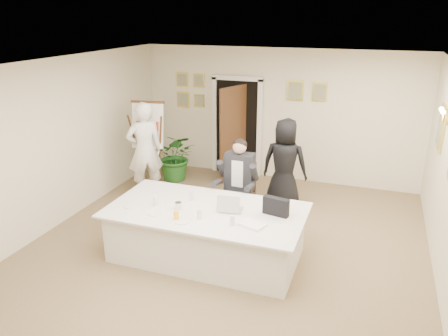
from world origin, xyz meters
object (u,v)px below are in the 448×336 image
conference_table (206,232)px  flip_chart (151,150)px  seated_man (239,182)px  oj_glass (176,216)px  steel_jug (178,206)px  standing_woman (285,164)px  laptop (231,201)px  laptop_bag (276,206)px  paper_stack (252,225)px  standing_man (145,150)px  potted_palm (176,156)px

conference_table → flip_chart: (-2.05, 2.09, 0.45)m
seated_man → oj_glass: bearing=-103.4°
steel_jug → flip_chart: bearing=126.8°
flip_chart → standing_woman: flip_chart is taller
laptop → laptop_bag: size_ratio=0.96×
steel_jug → paper_stack: bearing=-6.5°
standing_man → standing_woman: (2.67, 0.40, -0.10)m
paper_stack → steel_jug: steel_jug is taller
seated_man → steel_jug: size_ratio=13.93×
flip_chart → standing_woman: (2.74, 0.05, 0.01)m
oj_glass → standing_man: bearing=128.0°
standing_man → oj_glass: size_ratio=14.59×
standing_man → oj_glass: bearing=87.5°
laptop → laptop_bag: (0.65, 0.05, -0.01)m
oj_glass → steel_jug: size_ratio=1.18×
conference_table → standing_woman: (0.69, 2.14, 0.46)m
paper_stack → steel_jug: 1.17m
conference_table → steel_jug: bearing=-159.4°
potted_palm → laptop_bag: bearing=-42.7°
flip_chart → oj_glass: flip_chart is taller
potted_palm → standing_woman: bearing=-13.5°
laptop_bag → oj_glass: size_ratio=2.86×
standing_man → steel_jug: size_ratio=17.24×
conference_table → seated_man: seated_man is taller
steel_jug → potted_palm: bearing=116.4°
seated_man → potted_palm: 2.47m
conference_table → flip_chart: 2.96m
standing_woman → paper_stack: (0.09, -2.41, -0.06)m
oj_glass → paper_stack: bearing=10.3°
laptop → paper_stack: (0.43, -0.38, -0.12)m
paper_stack → conference_table: bearing=160.6°
seated_man → oj_glass: seated_man is taller
seated_man → laptop: bearing=-78.8°
conference_table → oj_glass: oj_glass is taller
standing_woman → laptop_bag: (0.30, -1.98, 0.05)m
laptop → paper_stack: 0.59m
potted_palm → flip_chart: bearing=-110.2°
standing_woman → paper_stack: standing_woman is taller
conference_table → standing_woman: bearing=72.0°
seated_man → laptop: 1.13m
laptop → seated_man: bearing=94.9°
conference_table → laptop_bag: (1.00, 0.16, 0.51)m
oj_glass → potted_palm: bearing=115.8°
standing_woman → oj_glass: bearing=69.8°
flip_chart → standing_man: bearing=-79.1°
oj_glass → conference_table: bearing=61.1°
standing_woman → laptop_bag: bearing=98.5°
laptop_bag → oj_glass: 1.40m
conference_table → oj_glass: (-0.25, -0.46, 0.45)m
conference_table → oj_glass: size_ratio=22.02×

